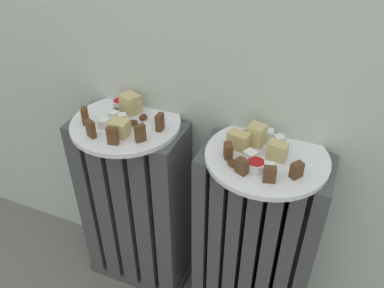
# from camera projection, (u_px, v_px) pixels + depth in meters

# --- Properties ---
(radiator_left) EXTENTS (0.31, 0.15, 0.58)m
(radiator_left) POSITION_uv_depth(u_px,v_px,m) (136.00, 208.00, 1.17)
(radiator_left) COLOR #47474C
(radiator_left) RESTS_ON ground_plane
(radiator_right) EXTENTS (0.31, 0.15, 0.58)m
(radiator_right) POSITION_uv_depth(u_px,v_px,m) (254.00, 245.00, 1.05)
(radiator_right) COLOR #47474C
(radiator_right) RESTS_ON ground_plane
(plate_left) EXTENTS (0.28, 0.28, 0.01)m
(plate_left) POSITION_uv_depth(u_px,v_px,m) (126.00, 123.00, 0.99)
(plate_left) COLOR white
(plate_left) RESTS_ON radiator_left
(plate_right) EXTENTS (0.28, 0.28, 0.01)m
(plate_right) POSITION_uv_depth(u_px,v_px,m) (267.00, 157.00, 0.88)
(plate_right) COLOR white
(plate_right) RESTS_ON radiator_right
(dark_cake_slice_left_0) EXTENTS (0.02, 0.03, 0.04)m
(dark_cake_slice_left_0) POSITION_uv_depth(u_px,v_px,m) (85.00, 116.00, 0.97)
(dark_cake_slice_left_0) COLOR #56351E
(dark_cake_slice_left_0) RESTS_ON plate_left
(dark_cake_slice_left_1) EXTENTS (0.03, 0.02, 0.04)m
(dark_cake_slice_left_1) POSITION_uv_depth(u_px,v_px,m) (91.00, 129.00, 0.92)
(dark_cake_slice_left_1) COLOR #56351E
(dark_cake_slice_left_1) RESTS_ON plate_left
(dark_cake_slice_left_2) EXTENTS (0.03, 0.02, 0.04)m
(dark_cake_slice_left_2) POSITION_uv_depth(u_px,v_px,m) (112.00, 136.00, 0.90)
(dark_cake_slice_left_2) COLOR #56351E
(dark_cake_slice_left_2) RESTS_ON plate_left
(dark_cake_slice_left_3) EXTENTS (0.03, 0.03, 0.04)m
(dark_cake_slice_left_3) POSITION_uv_depth(u_px,v_px,m) (140.00, 133.00, 0.91)
(dark_cake_slice_left_3) COLOR #56351E
(dark_cake_slice_left_3) RESTS_ON plate_left
(dark_cake_slice_left_4) EXTENTS (0.01, 0.02, 0.04)m
(dark_cake_slice_left_4) POSITION_uv_depth(u_px,v_px,m) (160.00, 122.00, 0.95)
(dark_cake_slice_left_4) COLOR #56351E
(dark_cake_slice_left_4) RESTS_ON plate_left
(marble_cake_slice_left_0) EXTENTS (0.06, 0.05, 0.05)m
(marble_cake_slice_left_0) POSITION_uv_depth(u_px,v_px,m) (130.00, 104.00, 1.01)
(marble_cake_slice_left_0) COLOR tan
(marble_cake_slice_left_0) RESTS_ON plate_left
(marble_cake_slice_left_1) EXTENTS (0.05, 0.04, 0.04)m
(marble_cake_slice_left_1) POSITION_uv_depth(u_px,v_px,m) (120.00, 128.00, 0.93)
(marble_cake_slice_left_1) COLOR tan
(marble_cake_slice_left_1) RESTS_ON plate_left
(turkish_delight_left_0) EXTENTS (0.03, 0.03, 0.02)m
(turkish_delight_left_0) POSITION_uv_depth(u_px,v_px,m) (104.00, 123.00, 0.96)
(turkish_delight_left_0) COLOR white
(turkish_delight_left_0) RESTS_ON plate_left
(turkish_delight_left_1) EXTENTS (0.03, 0.03, 0.02)m
(turkish_delight_left_1) POSITION_uv_depth(u_px,v_px,m) (122.00, 118.00, 0.98)
(turkish_delight_left_1) COLOR white
(turkish_delight_left_1) RESTS_ON plate_left
(turkish_delight_left_2) EXTENTS (0.02, 0.02, 0.02)m
(turkish_delight_left_2) POSITION_uv_depth(u_px,v_px,m) (114.00, 115.00, 0.99)
(turkish_delight_left_2) COLOR white
(turkish_delight_left_2) RESTS_ON plate_left
(medjool_date_left_0) EXTENTS (0.02, 0.03, 0.02)m
(medjool_date_left_0) POSITION_uv_depth(u_px,v_px,m) (143.00, 117.00, 0.99)
(medjool_date_left_0) COLOR #4C2814
(medjool_date_left_0) RESTS_ON plate_left
(medjool_date_left_1) EXTENTS (0.02, 0.02, 0.02)m
(medjool_date_left_1) POSITION_uv_depth(u_px,v_px,m) (115.00, 111.00, 1.01)
(medjool_date_left_1) COLOR #4C2814
(medjool_date_left_1) RESTS_ON plate_left
(medjool_date_left_2) EXTENTS (0.03, 0.03, 0.01)m
(medjool_date_left_2) POSITION_uv_depth(u_px,v_px,m) (158.00, 118.00, 0.99)
(medjool_date_left_2) COLOR #4C2814
(medjool_date_left_2) RESTS_ON plate_left
(medjool_date_left_3) EXTENTS (0.03, 0.03, 0.02)m
(medjool_date_left_3) POSITION_uv_depth(u_px,v_px,m) (133.00, 123.00, 0.97)
(medjool_date_left_3) COLOR #4C2814
(medjool_date_left_3) RESTS_ON plate_left
(jam_bowl_left) EXTENTS (0.04, 0.04, 0.02)m
(jam_bowl_left) POSITION_uv_depth(u_px,v_px,m) (120.00, 103.00, 1.04)
(jam_bowl_left) COLOR white
(jam_bowl_left) RESTS_ON plate_left
(dark_cake_slice_right_0) EXTENTS (0.03, 0.03, 0.03)m
(dark_cake_slice_right_0) POSITION_uv_depth(u_px,v_px,m) (228.00, 151.00, 0.86)
(dark_cake_slice_right_0) COLOR #56351E
(dark_cake_slice_right_0) RESTS_ON plate_right
(dark_cake_slice_right_1) EXTENTS (0.03, 0.03, 0.03)m
(dark_cake_slice_right_1) POSITION_uv_depth(u_px,v_px,m) (242.00, 166.00, 0.82)
(dark_cake_slice_right_1) COLOR #56351E
(dark_cake_slice_right_1) RESTS_ON plate_right
(dark_cake_slice_right_2) EXTENTS (0.03, 0.02, 0.03)m
(dark_cake_slice_right_2) POSITION_uv_depth(u_px,v_px,m) (270.00, 174.00, 0.79)
(dark_cake_slice_right_2) COLOR #56351E
(dark_cake_slice_right_2) RESTS_ON plate_right
(dark_cake_slice_right_3) EXTENTS (0.03, 0.03, 0.03)m
(dark_cake_slice_right_3) POSITION_uv_depth(u_px,v_px,m) (297.00, 170.00, 0.80)
(dark_cake_slice_right_3) COLOR #56351E
(dark_cake_slice_right_3) RESTS_ON plate_right
(marble_cake_slice_right_0) EXTENTS (0.04, 0.04, 0.05)m
(marble_cake_slice_right_0) POSITION_uv_depth(u_px,v_px,m) (257.00, 135.00, 0.89)
(marble_cake_slice_right_0) COLOR tan
(marble_cake_slice_right_0) RESTS_ON plate_right
(marble_cake_slice_right_1) EXTENTS (0.04, 0.03, 0.04)m
(marble_cake_slice_right_1) POSITION_uv_depth(u_px,v_px,m) (277.00, 151.00, 0.85)
(marble_cake_slice_right_1) COLOR tan
(marble_cake_slice_right_1) RESTS_ON plate_right
(marble_cake_slice_right_2) EXTENTS (0.05, 0.04, 0.04)m
(marble_cake_slice_right_2) POSITION_uv_depth(u_px,v_px,m) (238.00, 140.00, 0.89)
(marble_cake_slice_right_2) COLOR tan
(marble_cake_slice_right_2) RESTS_ON plate_right
(turkish_delight_right_0) EXTENTS (0.03, 0.03, 0.02)m
(turkish_delight_right_0) POSITION_uv_depth(u_px,v_px,m) (250.00, 156.00, 0.85)
(turkish_delight_right_0) COLOR white
(turkish_delight_right_0) RESTS_ON plate_right
(turkish_delight_right_1) EXTENTS (0.03, 0.03, 0.02)m
(turkish_delight_right_1) POSITION_uv_depth(u_px,v_px,m) (269.00, 169.00, 0.82)
(turkish_delight_right_1) COLOR white
(turkish_delight_right_1) RESTS_ON plate_right
(turkish_delight_right_2) EXTENTS (0.03, 0.03, 0.02)m
(turkish_delight_right_2) POSITION_uv_depth(u_px,v_px,m) (279.00, 140.00, 0.90)
(turkish_delight_right_2) COLOR white
(turkish_delight_right_2) RESTS_ON plate_right
(turkish_delight_right_3) EXTENTS (0.03, 0.03, 0.03)m
(turkish_delight_right_3) POSITION_uv_depth(u_px,v_px,m) (268.00, 135.00, 0.92)
(turkish_delight_right_3) COLOR white
(turkish_delight_right_3) RESTS_ON plate_right
(medjool_date_right_0) EXTENTS (0.03, 0.02, 0.02)m
(medjool_date_right_0) POSITION_uv_depth(u_px,v_px,m) (283.00, 147.00, 0.89)
(medjool_date_right_0) COLOR #4C2814
(medjool_date_right_0) RESTS_ON plate_right
(medjool_date_right_1) EXTENTS (0.03, 0.03, 0.02)m
(medjool_date_right_1) POSITION_uv_depth(u_px,v_px,m) (233.00, 163.00, 0.84)
(medjool_date_right_1) COLOR #4C2814
(medjool_date_right_1) RESTS_ON plate_right
(medjool_date_right_2) EXTENTS (0.03, 0.03, 0.02)m
(medjool_date_right_2) POSITION_uv_depth(u_px,v_px,m) (243.00, 133.00, 0.93)
(medjool_date_right_2) COLOR #4C2814
(medjool_date_right_2) RESTS_ON plate_right
(jam_bowl_right) EXTENTS (0.04, 0.04, 0.02)m
(jam_bowl_right) POSITION_uv_depth(u_px,v_px,m) (256.00, 165.00, 0.83)
(jam_bowl_right) COLOR white
(jam_bowl_right) RESTS_ON plate_right
(fork) EXTENTS (0.02, 0.09, 0.00)m
(fork) POSITION_uv_depth(u_px,v_px,m) (255.00, 158.00, 0.86)
(fork) COLOR silver
(fork) RESTS_ON plate_right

